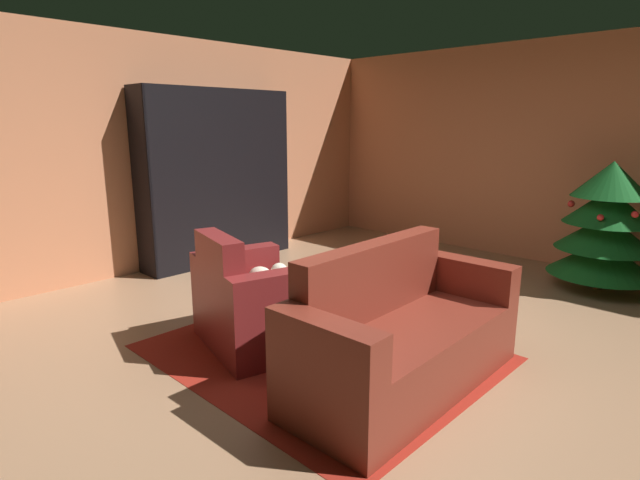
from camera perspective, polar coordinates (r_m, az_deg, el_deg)
ground_plane at (r=3.99m, az=5.78°, el=-11.74°), size 8.05×8.05×0.00m
wall_back at (r=6.63m, az=24.77°, el=8.86°), size 6.37×0.06×2.63m
wall_left at (r=6.10m, az=-18.15°, el=9.13°), size 0.06×6.83×2.63m
area_rug at (r=3.85m, az=0.10°, el=-12.56°), size 2.32×1.95×0.01m
bookshelf_unit at (r=6.29m, az=-10.68°, el=6.83°), size 0.39×1.95×2.06m
armchair_red at (r=3.88m, az=-7.66°, el=-7.35°), size 1.08×0.93×0.89m
couch_red at (r=3.35m, az=9.24°, el=-10.97°), size 0.76×1.78×0.91m
coffee_table at (r=3.70m, az=2.49°, el=-6.37°), size 0.77×0.77×0.48m
book_stack_on_table at (r=3.63m, az=3.08°, el=-5.20°), size 0.21×0.18×0.11m
bottle_on_table at (r=3.46m, az=2.29°, el=-5.33°), size 0.07×0.07×0.25m
decorated_tree at (r=5.81m, az=29.66°, el=1.37°), size 1.02×1.02×1.31m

